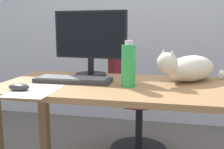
{
  "coord_description": "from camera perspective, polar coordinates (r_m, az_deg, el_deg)",
  "views": [
    {
      "loc": [
        0.19,
        -1.41,
        1.06
      ],
      "look_at": [
        -0.11,
        -0.04,
        0.81
      ],
      "focal_mm": 42.43,
      "sensor_mm": 36.0,
      "label": 1
    }
  ],
  "objects": [
    {
      "name": "spray_bottle",
      "position": [
        1.39,
        3.58,
        2.02
      ],
      "size": [
        0.08,
        0.08,
        0.24
      ],
      "color": "green",
      "rests_on": "desk"
    },
    {
      "name": "paper_sheet",
      "position": [
        1.37,
        -16.44,
        -3.36
      ],
      "size": [
        0.22,
        0.3,
        0.0
      ],
      "primitive_type": "cube",
      "rotation": [
        0.0,
        0.0,
        0.04
      ],
      "color": "white",
      "rests_on": "desk"
    },
    {
      "name": "desk",
      "position": [
        1.48,
        4.47,
        -6.45
      ],
      "size": [
        1.48,
        0.67,
        0.75
      ],
      "color": "#9E7247",
      "rests_on": "ground_plane"
    },
    {
      "name": "cat",
      "position": [
        1.59,
        16.26,
        1.41
      ],
      "size": [
        0.42,
        0.48,
        0.2
      ],
      "color": "silver",
      "rests_on": "desk"
    },
    {
      "name": "monitor",
      "position": [
        1.71,
        -4.67,
        7.27
      ],
      "size": [
        0.48,
        0.2,
        0.41
      ],
      "color": "black",
      "rests_on": "desk"
    },
    {
      "name": "back_wall",
      "position": [
        2.96,
        8.86,
        14.64
      ],
      "size": [
        6.0,
        0.04,
        2.6
      ],
      "primitive_type": "cube",
      "color": "silver",
      "rests_on": "ground_plane"
    },
    {
      "name": "office_chair",
      "position": [
        2.25,
        4.6,
        -7.3
      ],
      "size": [
        0.48,
        0.48,
        0.91
      ],
      "color": "black",
      "rests_on": "ground_plane"
    },
    {
      "name": "keyboard",
      "position": [
        1.54,
        -8.35,
        -1.09
      ],
      "size": [
        0.44,
        0.15,
        0.03
      ],
      "color": "#333338",
      "rests_on": "desk"
    },
    {
      "name": "computer_mouse",
      "position": [
        1.39,
        -19.39,
        -2.56
      ],
      "size": [
        0.11,
        0.06,
        0.04
      ],
      "primitive_type": "ellipsoid",
      "color": "#333338",
      "rests_on": "desk"
    }
  ]
}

